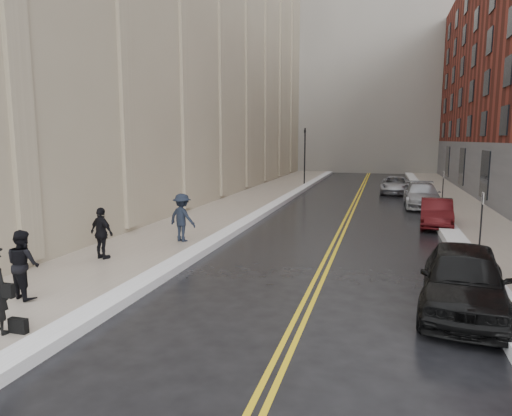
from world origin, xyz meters
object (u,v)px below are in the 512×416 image
Objects in this scene: car_maroon at (436,213)px; pedestrian_c at (102,233)px; pedestrian_b at (182,218)px; car_black at (464,279)px; pedestrian_a at (23,264)px; car_silver_near at (422,195)px; car_silver_far at (395,185)px.

car_maroon is 2.31× the size of pedestrian_c.
car_black is at bearing 171.70° from pedestrian_b.
pedestrian_a is at bearing 112.50° from pedestrian_c.
car_black is 11.23m from pedestrian_c.
pedestrian_b is at bearing 161.03° from car_black.
car_maroon is 6.68m from car_silver_near.
car_maroon is 15.46m from pedestrian_c.
pedestrian_b reaches higher than pedestrian_a.
pedestrian_a reaches higher than car_silver_near.
pedestrian_b is (-9.64, 4.78, 0.29)m from car_black.
car_maroon is 13.86m from car_silver_far.
pedestrian_a reaches higher than car_black.
car_black is 11.01m from pedestrian_a.
pedestrian_c is (-11.51, -16.79, 0.29)m from car_silver_near.
pedestrian_b reaches higher than pedestrian_c.
car_silver_near is (-0.18, 6.68, 0.07)m from car_maroon.
car_silver_far is 2.71× the size of pedestrian_a.
pedestrian_a is at bearing -107.02° from car_silver_far.
pedestrian_a is (-10.75, -2.40, 0.22)m from car_black.
car_black reaches higher than car_silver_far.
car_maroon is at bearing -108.17° from pedestrian_a.
car_silver_near reaches higher than car_maroon.
car_silver_near reaches higher than car_silver_far.
car_black is at bearing -88.65° from car_maroon.
pedestrian_b is 1.08× the size of pedestrian_c.
car_silver_near is 2.90× the size of pedestrian_c.
car_black is 2.52× the size of pedestrian_b.
pedestrian_b is (-8.60, -20.65, 0.44)m from car_silver_far.
car_silver_far is at bearing -95.89° from pedestrian_c.
car_maroon is 2.30× the size of pedestrian_a.
pedestrian_c is (-11.13, 1.54, 0.21)m from car_black.
car_black is at bearing -85.45° from car_silver_far.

